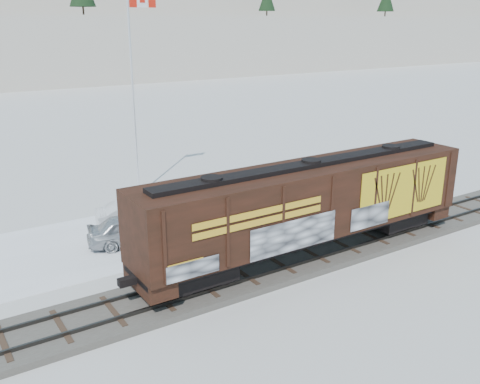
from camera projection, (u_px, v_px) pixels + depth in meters
ground at (242, 279)px, 23.97m from camera, size 500.00×500.00×0.00m
rail_track at (242, 276)px, 23.92m from camera, size 50.00×3.40×0.43m
parking_strip at (169, 227)px, 29.96m from camera, size 40.00×8.00×0.03m
hopper_railcar at (310, 203)px, 25.03m from camera, size 17.56×3.06×4.47m
flagpole at (136, 121)px, 34.23m from camera, size 2.30×0.90×13.01m
car_silver at (134, 229)px, 27.45m from camera, size 5.01×2.96×1.60m
car_white at (138, 214)px, 29.73m from camera, size 4.81×2.63×1.50m
car_dark at (281, 193)px, 33.31m from camera, size 5.78×3.82×1.56m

